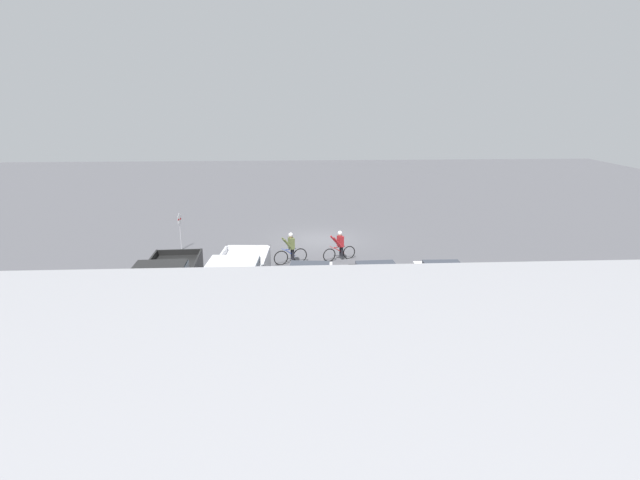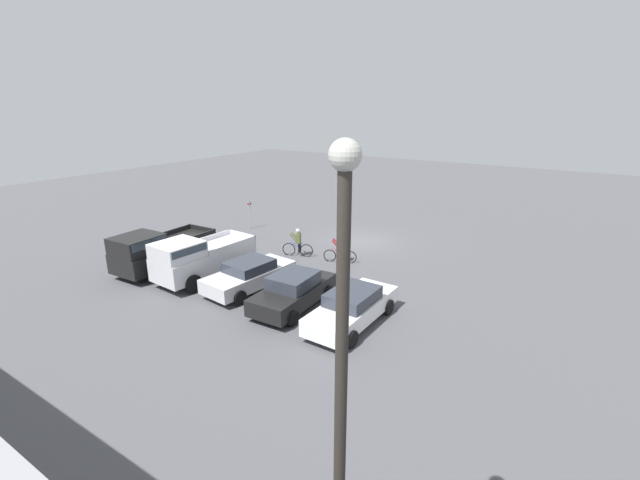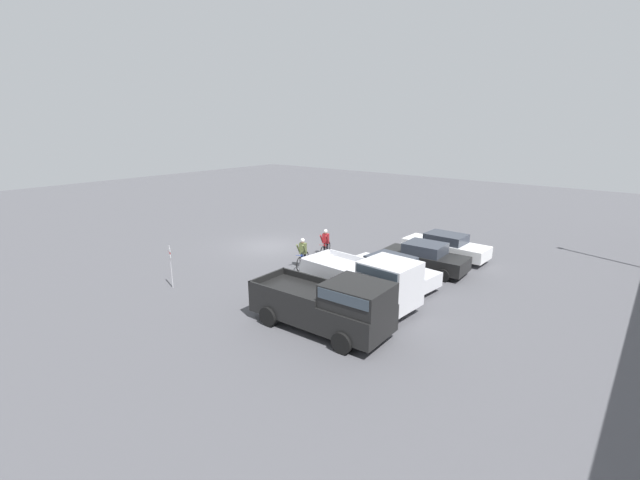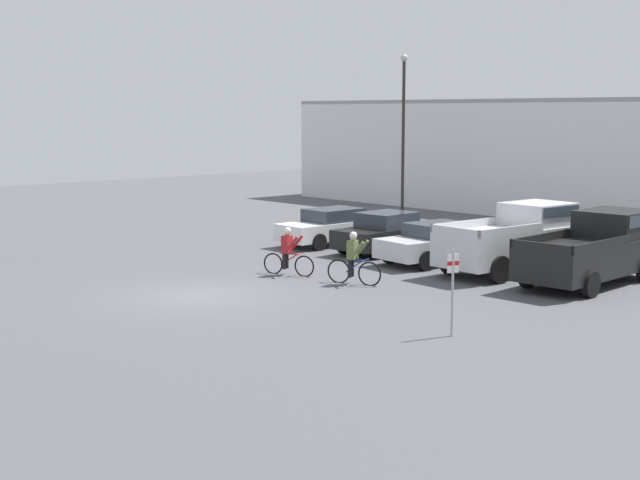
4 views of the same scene
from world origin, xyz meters
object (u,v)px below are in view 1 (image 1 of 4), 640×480
sedan_2 (309,284)px  fire_lane_sign (180,228)px  sedan_0 (446,284)px  cyclist_1 (340,245)px  pickup_truck_0 (238,279)px  pickup_truck_1 (166,284)px  sedan_1 (378,285)px  cyclist_0 (291,248)px

sedan_2 → fire_lane_sign: fire_lane_sign is taller
sedan_0 → cyclist_1: cyclist_1 is taller
sedan_2 → cyclist_1: size_ratio=2.67×
fire_lane_sign → pickup_truck_0: bearing=116.1°
pickup_truck_0 → fire_lane_sign: bearing=-63.9°
pickup_truck_0 → pickup_truck_1: (2.76, 0.27, -0.05)m
pickup_truck_0 → pickup_truck_1: 2.77m
sedan_1 → cyclist_1: cyclist_1 is taller
pickup_truck_1 → cyclist_1: size_ratio=3.16×
sedan_1 → sedan_2: 2.83m
sedan_0 → sedan_1: sedan_1 is taller
sedan_0 → sedan_2: 5.61m
sedan_2 → fire_lane_sign: bearing=-48.3°
sedan_2 → cyclist_0: cyclist_0 is taller
cyclist_1 → pickup_truck_1: bearing=39.5°
pickup_truck_1 → cyclist_0: (-4.84, -5.60, -0.31)m
sedan_0 → sedan_1: size_ratio=1.08×
pickup_truck_1 → cyclist_1: (-7.35, -6.06, -0.33)m
pickup_truck_0 → fire_lane_sign: size_ratio=2.53×
sedan_0 → fire_lane_sign: bearing=-32.7°
sedan_1 → sedan_2: bearing=-7.8°
sedan_2 → cyclist_0: 4.93m
sedan_1 → fire_lane_sign: bearing=-39.9°
pickup_truck_0 → cyclist_1: pickup_truck_0 is taller
pickup_truck_0 → cyclist_0: bearing=-111.3°
sedan_2 → sedan_0: bearing=176.8°
sedan_2 → fire_lane_sign: (6.79, -7.63, 0.53)m
sedan_1 → cyclist_0: size_ratio=2.59×
cyclist_0 → pickup_truck_0: bearing=68.7°
cyclist_1 → sedan_0: bearing=124.2°
sedan_1 → cyclist_0: (3.55, -5.25, 0.05)m
cyclist_0 → cyclist_1: cyclist_0 is taller
cyclist_1 → sedan_1: bearing=100.3°
pickup_truck_1 → cyclist_0: bearing=-130.8°
cyclist_0 → fire_lane_sign: bearing=-24.5°
pickup_truck_1 → sedan_1: bearing=-177.6°
sedan_0 → cyclist_1: size_ratio=2.73×
sedan_2 → cyclist_0: (0.75, -4.87, 0.08)m
cyclist_0 → fire_lane_sign: 6.66m
pickup_truck_0 → sedan_2: bearing=-170.7°
pickup_truck_1 → sedan_2: bearing=-172.6°
pickup_truck_0 → cyclist_0: size_ratio=3.08×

